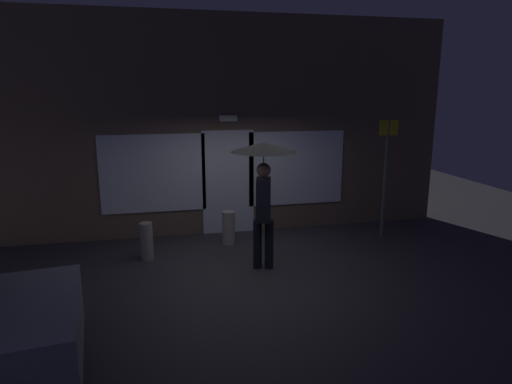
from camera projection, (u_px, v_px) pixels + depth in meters
The scene contains 6 objects.
ground_plane at pixel (249, 270), 7.63m from camera, with size 18.00×18.00×0.00m, color #38353A.
building_facade at pixel (226, 128), 9.36m from camera, with size 9.65×0.48×4.53m.
person_with_umbrella at pixel (263, 173), 7.37m from camera, with size 1.09×1.09×2.18m.
street_sign_post at pixel (386, 170), 9.07m from camera, with size 0.40×0.07×2.53m.
sidewalk_bollard at pixel (229, 228), 8.88m from camera, with size 0.25×0.25×0.67m, color #B2A899.
sidewalk_bollard_2 at pixel (147, 241), 8.06m from camera, with size 0.23×0.23×0.69m, color #9E998E.
Camera 1 is at (-1.45, -6.99, 2.99)m, focal length 31.35 mm.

